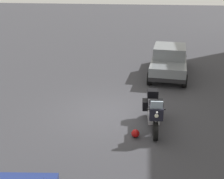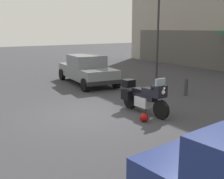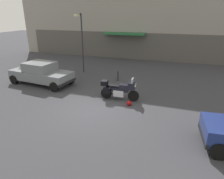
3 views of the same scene
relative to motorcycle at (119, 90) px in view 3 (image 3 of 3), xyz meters
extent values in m
plane|color=#38383D|center=(-0.89, -1.75, -0.62)|extent=(80.00, 80.00, 0.00)
cube|color=#514E48|center=(-0.89, 11.08, 0.78)|extent=(26.55, 0.12, 2.80)
cube|color=#236638|center=(-2.72, 10.65, 2.08)|extent=(4.40, 1.10, 0.20)
cylinder|color=black|center=(0.85, 0.04, -0.30)|extent=(0.65, 0.17, 0.64)
cylinder|color=black|center=(-0.76, -0.04, -0.30)|extent=(0.65, 0.17, 0.64)
cylinder|color=#B7B7BC|center=(0.83, 0.04, 0.13)|extent=(0.33, 0.09, 0.68)
cube|color=#B7B7BC|center=(0.01, 0.00, -0.20)|extent=(0.62, 0.43, 0.36)
cube|color=black|center=(0.01, 0.00, 0.04)|extent=(1.11, 0.34, 0.28)
cube|color=black|center=(0.30, 0.01, 0.22)|extent=(0.54, 0.37, 0.24)
cube|color=black|center=(-0.19, -0.01, 0.18)|extent=(0.58, 0.33, 0.12)
cube|color=black|center=(0.73, 0.04, 0.30)|extent=(0.38, 0.46, 0.40)
cube|color=#8C9EAD|center=(0.77, 0.04, 0.60)|extent=(0.10, 0.40, 0.28)
sphere|color=#EAEACC|center=(0.91, 0.05, 0.30)|extent=(0.14, 0.14, 0.14)
cylinder|color=black|center=(0.65, 0.03, 0.40)|extent=(0.07, 0.62, 0.04)
cylinder|color=#B7B7BC|center=(-0.60, 0.17, -0.32)|extent=(0.55, 0.12, 0.09)
cube|color=black|center=(-0.66, 0.24, -0.04)|extent=(0.41, 0.22, 0.36)
cube|color=black|center=(-0.63, -0.32, -0.04)|extent=(0.41, 0.22, 0.36)
cube|color=black|center=(-0.86, -0.05, 0.33)|extent=(0.38, 0.42, 0.28)
cylinder|color=black|center=(-0.15, 0.17, -0.47)|extent=(0.03, 0.13, 0.29)
sphere|color=#990C0C|center=(0.78, -0.61, -0.48)|extent=(0.28, 0.28, 0.28)
cube|color=black|center=(4.31, -3.06, -0.20)|extent=(0.27, 1.64, 0.20)
cylinder|color=black|center=(4.64, -2.25, -0.30)|extent=(0.66, 0.28, 0.64)
cylinder|color=black|center=(4.78, -3.80, -0.30)|extent=(0.66, 0.28, 0.64)
cube|color=slate|center=(-5.99, 0.90, 0.02)|extent=(4.66, 2.21, 0.64)
cube|color=slate|center=(-6.04, 0.91, 0.64)|extent=(2.05, 1.80, 0.60)
cube|color=#8C9EAD|center=(-6.93, 1.00, 0.64)|extent=(0.21, 1.49, 0.51)
cube|color=#8C9EAD|center=(-5.14, 0.82, 0.64)|extent=(0.21, 1.49, 0.48)
cube|color=black|center=(-8.18, 1.13, -0.20)|extent=(0.30, 1.76, 0.20)
cube|color=black|center=(-3.80, 0.68, -0.20)|extent=(0.30, 1.76, 0.20)
cylinder|color=black|center=(-7.87, 0.25, -0.30)|extent=(0.66, 0.28, 0.64)
cylinder|color=black|center=(-7.69, 1.92, -0.30)|extent=(0.66, 0.28, 0.64)
cylinder|color=black|center=(-4.28, -0.11, -0.30)|extent=(0.66, 0.28, 0.64)
cylinder|color=black|center=(-4.11, 1.56, -0.30)|extent=(0.66, 0.28, 0.64)
sphere|color=silver|center=(-8.28, 0.65, -0.08)|extent=(0.14, 0.14, 0.14)
sphere|color=silver|center=(-8.18, 1.61, -0.08)|extent=(0.14, 0.14, 0.14)
cylinder|color=#2D2D33|center=(-4.58, 4.65, 1.75)|extent=(0.12, 0.12, 4.74)
cylinder|color=#2D2D33|center=(-4.58, 4.30, 4.02)|extent=(0.08, 0.70, 0.08)
cube|color=beige|center=(-4.58, 3.95, 3.97)|extent=(0.28, 0.36, 0.16)
cylinder|color=#333338|center=(-1.11, 3.33, -0.26)|extent=(0.16, 0.16, 0.71)
sphere|color=#333338|center=(-1.11, 3.33, 0.09)|extent=(0.16, 0.16, 0.16)
camera|label=1|loc=(9.52, -0.43, 4.65)|focal=47.49mm
camera|label=2|loc=(7.70, -6.32, 2.35)|focal=46.13mm
camera|label=3|loc=(3.19, -10.46, 4.16)|focal=32.62mm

